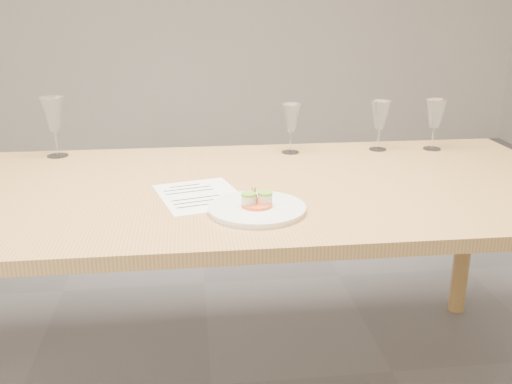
{
  "coord_description": "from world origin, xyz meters",
  "views": [
    {
      "loc": [
        -0.04,
        -1.71,
        1.3
      ],
      "look_at": [
        0.13,
        -0.23,
        0.8
      ],
      "focal_mm": 40.0,
      "sensor_mm": 36.0,
      "label": 1
    }
  ],
  "objects": [
    {
      "name": "recipe_sheet",
      "position": [
        -0.02,
        -0.1,
        0.75
      ],
      "size": [
        0.3,
        0.34,
        0.0
      ],
      "rotation": [
        0.0,
        0.0,
        0.26
      ],
      "color": "white",
      "rests_on": "dining_table"
    },
    {
      "name": "dining_table",
      "position": [
        0.0,
        0.0,
        0.68
      ],
      "size": [
        2.4,
        1.0,
        0.75
      ],
      "color": "tan",
      "rests_on": "ground"
    },
    {
      "name": "wine_glass_1",
      "position": [
        -0.53,
        0.42,
        0.9
      ],
      "size": [
        0.09,
        0.09,
        0.22
      ],
      "color": "white",
      "rests_on": "dining_table"
    },
    {
      "name": "wine_glass_2",
      "position": [
        0.34,
        0.37,
        0.88
      ],
      "size": [
        0.07,
        0.07,
        0.19
      ],
      "color": "white",
      "rests_on": "dining_table"
    },
    {
      "name": "wine_glass_3",
      "position": [
        0.68,
        0.37,
        0.88
      ],
      "size": [
        0.08,
        0.08,
        0.19
      ],
      "color": "white",
      "rests_on": "dining_table"
    },
    {
      "name": "wine_glass_4",
      "position": [
        0.89,
        0.35,
        0.89
      ],
      "size": [
        0.08,
        0.08,
        0.19
      ],
      "color": "white",
      "rests_on": "dining_table"
    },
    {
      "name": "dinner_plate",
      "position": [
        0.13,
        -0.25,
        0.76
      ],
      "size": [
        0.27,
        0.27,
        0.07
      ],
      "rotation": [
        0.0,
        0.0,
        0.16
      ],
      "color": "white",
      "rests_on": "dining_table"
    }
  ]
}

